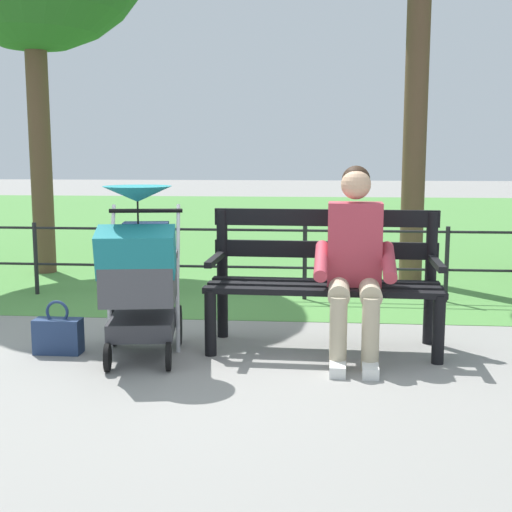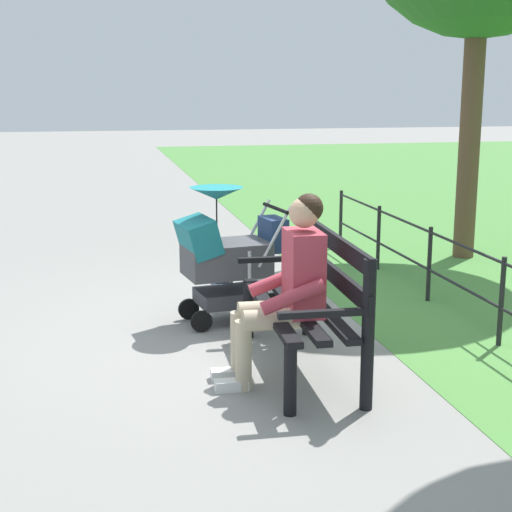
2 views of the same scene
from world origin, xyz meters
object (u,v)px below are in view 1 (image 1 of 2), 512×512
Objects in this scene: stroller at (141,271)px; park_bench at (324,273)px; person_on_bench at (355,257)px; handbag at (58,335)px.

park_bench is at bearing -161.97° from stroller.
person_on_bench reaches higher than stroller.
person_on_bench is at bearing -173.13° from stroller.
park_bench is 1.27m from stroller.
stroller reaches higher than handbag.
stroller is 3.11× the size of handbag.
park_bench is 1.88m from handbag.
person_on_bench is 1.41m from stroller.
park_bench reaches higher than handbag.
handbag is (0.60, -0.06, -0.47)m from stroller.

